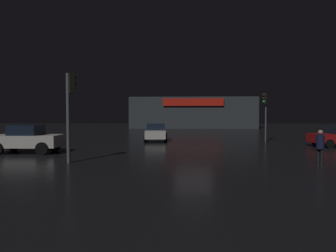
# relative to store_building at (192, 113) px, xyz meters

# --- Properties ---
(ground_plane) EXTENTS (120.00, 120.00, 0.00)m
(ground_plane) POSITION_rel_store_building_xyz_m (-1.05, -32.99, -2.67)
(ground_plane) COLOR black
(store_building) EXTENTS (21.52, 8.20, 5.32)m
(store_building) POSITION_rel_store_building_xyz_m (0.00, 0.00, 0.00)
(store_building) COLOR #33383D
(store_building) RESTS_ON ground
(traffic_signal_main) EXTENTS (0.42, 0.42, 4.19)m
(traffic_signal_main) POSITION_rel_store_building_xyz_m (-7.04, -38.95, 0.23)
(traffic_signal_main) COLOR #595B60
(traffic_signal_main) RESTS_ON ground
(traffic_signal_opposite) EXTENTS (0.43, 0.41, 4.08)m
(traffic_signal_opposite) POSITION_rel_store_building_xyz_m (5.13, -27.58, 0.41)
(traffic_signal_opposite) COLOR #595B60
(traffic_signal_opposite) RESTS_ON ground
(car_near) EXTENTS (3.93, 2.21, 1.65)m
(car_near) POSITION_rel_store_building_xyz_m (-10.99, -35.56, -1.83)
(car_near) COLOR silver
(car_near) RESTS_ON ground
(car_crossing) EXTENTS (2.10, 4.39, 1.50)m
(car_crossing) POSITION_rel_store_building_xyz_m (-4.07, -27.07, -1.89)
(car_crossing) COLOR silver
(car_crossing) RESTS_ON ground
(pedestrian) EXTENTS (0.48, 0.48, 1.59)m
(pedestrian) POSITION_rel_store_building_xyz_m (4.19, -39.48, -1.74)
(pedestrian) COLOR black
(pedestrian) RESTS_ON ground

